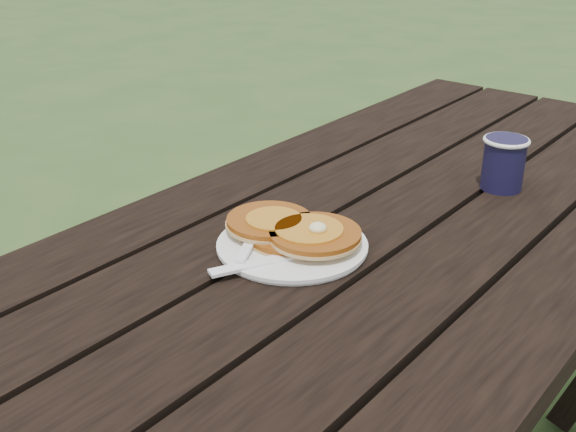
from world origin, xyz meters
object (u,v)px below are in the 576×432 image
Objects in this scene: coffee_cup at (504,160)px; picnic_table at (368,407)px; pancake_stack at (293,230)px; plate at (292,246)px.

picnic_table is at bearing -110.56° from coffee_cup.
pancake_stack reaches higher than picnic_table.
picnic_table is at bearing 69.38° from pancake_stack.
pancake_stack is at bearing -110.62° from picnic_table.
picnic_table is at bearing 73.31° from plate.
coffee_cup reaches higher than picnic_table.
pancake_stack is (-0.01, 0.01, 0.02)m from plate.
plate is 1.02× the size of pancake_stack.
plate is at bearing -106.69° from picnic_table.
plate reaches higher than picnic_table.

